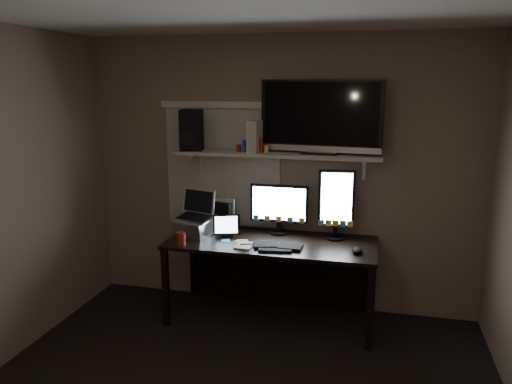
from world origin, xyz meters
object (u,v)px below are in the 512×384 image
(desk, at_px, (274,256))
(mouse, at_px, (357,250))
(tablet, at_px, (227,226))
(keyboard, at_px, (278,246))
(cup, at_px, (181,239))
(monitor_landscape, at_px, (279,209))
(game_console, at_px, (256,136))
(laptop, at_px, (194,214))
(tv, at_px, (321,117))
(speaker, at_px, (192,130))
(monitor_portrait, at_px, (336,204))

(desk, height_order, mouse, mouse)
(mouse, bearing_deg, tablet, 172.84)
(keyboard, height_order, tablet, tablet)
(keyboard, bearing_deg, tablet, 152.13)
(tablet, height_order, cup, tablet)
(monitor_landscape, relative_size, game_console, 1.89)
(laptop, distance_m, cup, 0.33)
(tv, xyz_separation_m, speaker, (-1.15, -0.03, -0.13))
(speaker, bearing_deg, cup, -97.27)
(monitor_landscape, bearing_deg, laptop, -163.13)
(keyboard, bearing_deg, desk, 98.70)
(monitor_landscape, xyz_separation_m, tv, (0.36, -0.03, 0.83))
(monitor_portrait, height_order, laptop, monitor_portrait)
(cup, relative_size, tv, 0.11)
(cup, height_order, tv, tv)
(desk, bearing_deg, mouse, -19.50)
(game_console, bearing_deg, monitor_landscape, 29.34)
(keyboard, xyz_separation_m, mouse, (0.65, 0.02, 0.01))
(monitor_portrait, bearing_deg, tablet, -173.69)
(keyboard, relative_size, game_console, 1.49)
(tablet, bearing_deg, monitor_portrait, -8.53)
(desk, distance_m, keyboard, 0.35)
(monitor_landscape, relative_size, monitor_portrait, 0.84)
(keyboard, xyz_separation_m, tablet, (-0.50, 0.18, 0.09))
(mouse, distance_m, cup, 1.47)
(tablet, height_order, game_console, game_console)
(monitor_landscape, height_order, keyboard, monitor_landscape)
(monitor_landscape, distance_m, game_console, 0.69)
(desk, bearing_deg, monitor_portrait, 8.25)
(tv, height_order, speaker, tv)
(monitor_landscape, height_order, speaker, speaker)
(laptop, height_order, speaker, speaker)
(laptop, bearing_deg, monitor_landscape, 33.20)
(monitor_portrait, xyz_separation_m, cup, (-1.25, -0.49, -0.26))
(monitor_portrait, relative_size, mouse, 5.12)
(tablet, height_order, tv, tv)
(laptop, xyz_separation_m, speaker, (-0.07, 0.16, 0.73))
(monitor_portrait, xyz_separation_m, laptop, (-1.24, -0.18, -0.12))
(monitor_portrait, distance_m, keyboard, 0.65)
(monitor_portrait, relative_size, cup, 5.67)
(monitor_landscape, relative_size, speaker, 1.46)
(laptop, distance_m, game_console, 0.89)
(keyboard, relative_size, speaker, 1.15)
(monitor_portrait, bearing_deg, speaker, 176.42)
(tv, xyz_separation_m, game_console, (-0.56, -0.04, -0.17))
(mouse, height_order, speaker, speaker)
(speaker, bearing_deg, tablet, -37.70)
(mouse, bearing_deg, game_console, 162.06)
(cup, xyz_separation_m, game_console, (0.54, 0.46, 0.83))
(cup, relative_size, speaker, 0.31)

